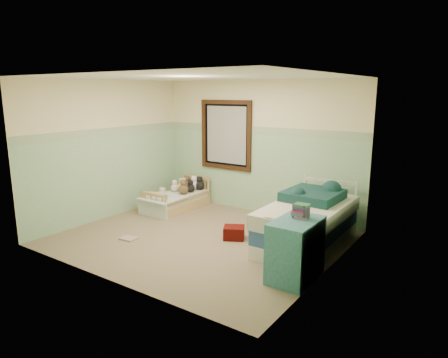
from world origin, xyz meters
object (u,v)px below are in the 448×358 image
Objects in this scene: plush_floor_cream at (163,198)px; toddler_bed_frame at (177,204)px; dresser at (296,250)px; floor_book at (128,238)px; plush_floor_tan at (153,202)px; twin_bed_frame at (306,240)px; red_pillow at (234,233)px.

toddler_bed_frame is at bearing -11.45° from plush_floor_cream.
dresser is 3.03× the size of floor_book.
floor_book is at bearing -58.32° from plush_floor_tan.
twin_bed_frame is 5.77× the size of red_pillow.
dresser is at bearing -24.78° from toddler_bed_frame.
plush_floor_tan is at bearing -150.87° from toddler_bed_frame.
twin_bed_frame is at bearing 17.26° from red_pillow.
dresser is at bearing -23.21° from plush_floor_cream.
twin_bed_frame is (2.95, -0.43, 0.02)m from toddler_bed_frame.
plush_floor_cream is at bearing 113.12° from floor_book.
dresser is at bearing -27.85° from red_pillow.
twin_bed_frame is at bearing -3.30° from plush_floor_tan.
floor_book is at bearing -144.74° from red_pillow.
plush_floor_tan is 3.90m from dresser.
floor_book is (-2.75, -0.24, -0.37)m from dresser.
twin_bed_frame is at bearing -8.35° from toddler_bed_frame.
plush_floor_tan is at bearing -82.54° from plush_floor_cream.
twin_bed_frame is 2.78m from floor_book.
plush_floor_tan is (0.04, -0.33, -0.01)m from plush_floor_cream.
red_pillow is 1.68m from floor_book.
dresser is (3.25, -1.50, 0.29)m from toddler_bed_frame.
twin_bed_frame is (3.42, -0.53, -0.01)m from plush_floor_cream.
plush_floor_tan is (-0.43, -0.24, 0.03)m from toddler_bed_frame.
plush_floor_tan reaches higher than red_pillow.
toddler_bed_frame is at bearing 29.13° from plush_floor_tan.
red_pillow is (2.29, -0.53, -0.01)m from plush_floor_tan.
plush_floor_cream is 0.74× the size of red_pillow.
toddler_bed_frame is 0.49m from plush_floor_tan.
twin_bed_frame is 1.14m from dresser.
twin_bed_frame is at bearing 23.27° from floor_book.
floor_book is at bearing -74.00° from toddler_bed_frame.
floor_book is (-2.45, -1.30, -0.10)m from twin_bed_frame.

